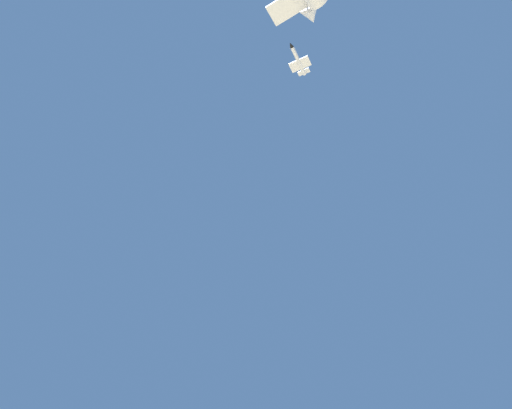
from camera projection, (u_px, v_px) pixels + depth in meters
name	position (u px, v px, depth m)	size (l,w,h in m)	color
chase_jet_trailing	(298.00, 61.00, 179.52)	(13.83, 11.62, 4.00)	silver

